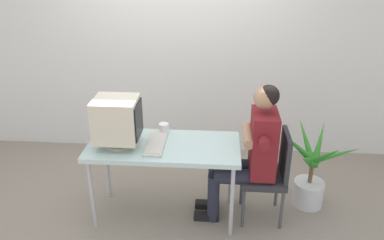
% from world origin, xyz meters
% --- Properties ---
extents(ground_plane, '(12.00, 12.00, 0.00)m').
position_xyz_m(ground_plane, '(0.00, 0.00, 0.00)').
color(ground_plane, gray).
extents(wall_back, '(8.00, 0.10, 3.00)m').
position_xyz_m(wall_back, '(0.30, 1.40, 1.50)').
color(wall_back, silver).
rests_on(wall_back, ground_plane).
extents(desk, '(1.36, 0.62, 0.76)m').
position_xyz_m(desk, '(0.00, 0.00, 0.71)').
color(desk, '#B7B7BC').
rests_on(desk, ground_plane).
extents(crt_monitor, '(0.39, 0.33, 0.44)m').
position_xyz_m(crt_monitor, '(-0.39, -0.04, 1.01)').
color(crt_monitor, beige).
rests_on(crt_monitor, desk).
extents(keyboard, '(0.16, 0.48, 0.03)m').
position_xyz_m(keyboard, '(-0.06, -0.00, 0.78)').
color(keyboard, silver).
rests_on(keyboard, desk).
extents(office_chair, '(0.40, 0.40, 0.89)m').
position_xyz_m(office_chair, '(0.97, 0.04, 0.50)').
color(office_chair, '#4C4C51').
rests_on(office_chair, ground_plane).
extents(person_seated, '(0.72, 0.56, 1.33)m').
position_xyz_m(person_seated, '(0.78, 0.04, 0.71)').
color(person_seated, maroon).
rests_on(person_seated, ground_plane).
extents(potted_plant, '(0.78, 0.71, 0.85)m').
position_xyz_m(potted_plant, '(1.40, 0.26, 0.35)').
color(potted_plant, silver).
rests_on(potted_plant, ground_plane).
extents(desk_mug, '(0.09, 0.10, 0.10)m').
position_xyz_m(desk_mug, '(-0.03, 0.22, 0.81)').
color(desk_mug, white).
rests_on(desk_mug, desk).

